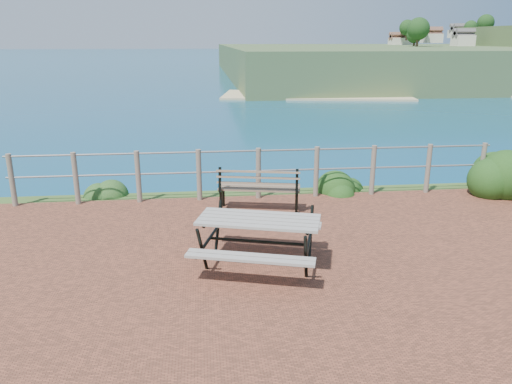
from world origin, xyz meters
The scene contains 8 objects.
ground centered at (0.00, 0.00, 0.00)m, with size 10.00×7.00×0.12m, color brown.
ocean centered at (0.00, 200.00, 0.00)m, with size 1200.00×1200.00×0.00m, color #157882.
safety_railing centered at (0.00, 3.35, 0.57)m, with size 9.40×0.10×1.00m.
picnic_table centered at (-0.34, 0.30, 0.44)m, with size 1.75×1.37×0.69m.
park_bench centered at (-0.06, 2.65, 0.55)m, with size 1.52×0.67×0.83m.
shrub_right_edge centered at (4.66, 3.21, 0.00)m, with size 1.10×1.10×1.57m, color #1D4114.
shrub_lip_west centered at (-2.98, 3.90, 0.00)m, with size 0.71×0.71×0.43m, color #1A471C.
shrub_lip_east centered at (1.90, 3.69, 0.00)m, with size 0.86×0.86×0.64m, color #1D4114.
Camera 1 is at (-1.06, -5.97, 3.03)m, focal length 35.00 mm.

